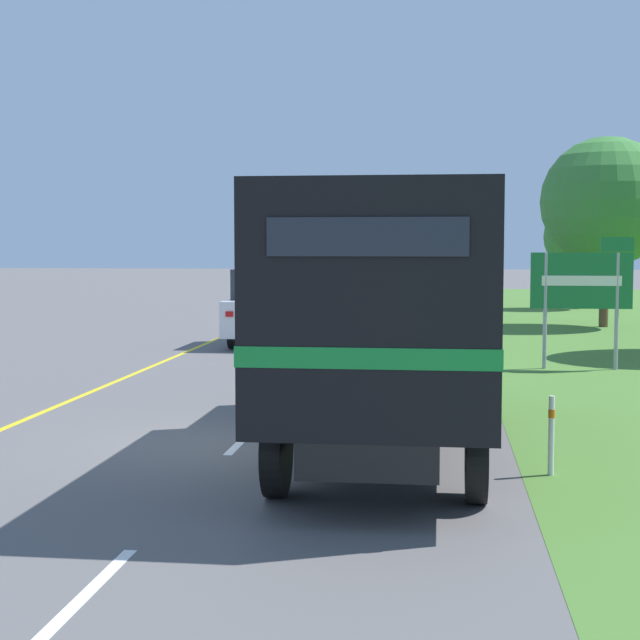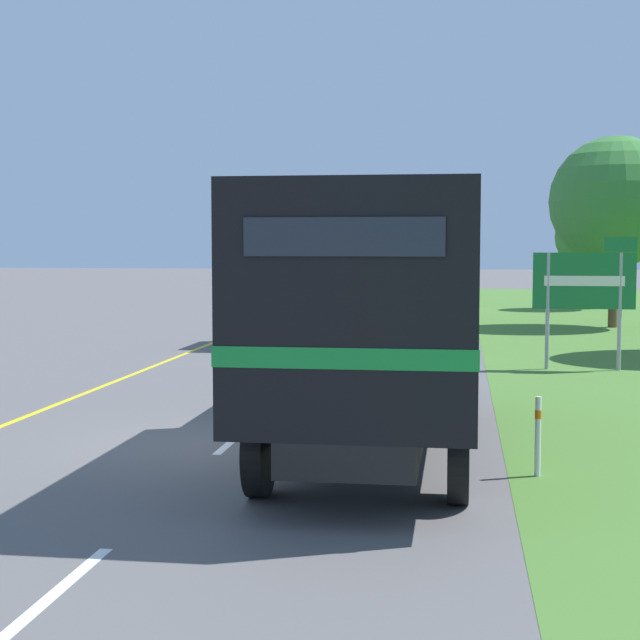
{
  "view_description": "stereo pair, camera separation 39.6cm",
  "coord_description": "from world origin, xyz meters",
  "px_view_note": "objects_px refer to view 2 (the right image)",
  "views": [
    {
      "loc": [
        2.72,
        -12.97,
        2.72
      ],
      "look_at": [
        0.3,
        6.79,
        1.2
      ],
      "focal_mm": 55.0,
      "sensor_mm": 36.0,
      "label": 1
    },
    {
      "loc": [
        3.11,
        -12.92,
        2.72
      ],
      "look_at": [
        0.3,
        6.79,
        1.2
      ],
      "focal_mm": 55.0,
      "sensor_mm": 36.0,
      "label": 2
    }
  ],
  "objects_px": {
    "roadside_tree_mid": "(615,202)",
    "delineator_post": "(538,434)",
    "lead_car_white": "(273,307)",
    "roadside_tree_far": "(590,237)",
    "lead_car_white_ahead": "(427,287)",
    "horse_trailer_truck": "(377,308)",
    "lead_car_blue_ahead": "(370,279)",
    "highway_sign": "(586,284)"
  },
  "relations": [
    {
      "from": "highway_sign",
      "to": "roadside_tree_mid",
      "type": "bearing_deg",
      "value": 78.66
    },
    {
      "from": "horse_trailer_truck",
      "to": "lead_car_blue_ahead",
      "type": "height_order",
      "value": "horse_trailer_truck"
    },
    {
      "from": "lead_car_blue_ahead",
      "to": "roadside_tree_far",
      "type": "height_order",
      "value": "roadside_tree_far"
    },
    {
      "from": "lead_car_white",
      "to": "roadside_tree_far",
      "type": "xyz_separation_m",
      "value": [
        10.53,
        16.44,
        2.03
      ]
    },
    {
      "from": "roadside_tree_mid",
      "to": "roadside_tree_far",
      "type": "relative_size",
      "value": 1.39
    },
    {
      "from": "lead_car_white_ahead",
      "to": "roadside_tree_mid",
      "type": "height_order",
      "value": "roadside_tree_mid"
    },
    {
      "from": "lead_car_white_ahead",
      "to": "roadside_tree_mid",
      "type": "bearing_deg",
      "value": -51.77
    },
    {
      "from": "horse_trailer_truck",
      "to": "roadside_tree_mid",
      "type": "relative_size",
      "value": 1.27
    },
    {
      "from": "roadside_tree_mid",
      "to": "roadside_tree_far",
      "type": "bearing_deg",
      "value": 87.57
    },
    {
      "from": "roadside_tree_far",
      "to": "highway_sign",
      "type": "bearing_deg",
      "value": -97.39
    },
    {
      "from": "roadside_tree_mid",
      "to": "delineator_post",
      "type": "xyz_separation_m",
      "value": [
        -4.12,
        -21.85,
        -3.64
      ]
    },
    {
      "from": "highway_sign",
      "to": "delineator_post",
      "type": "xyz_separation_m",
      "value": [
        -1.8,
        -10.27,
        -1.37
      ]
    },
    {
      "from": "lead_car_white",
      "to": "roadside_tree_far",
      "type": "height_order",
      "value": "roadside_tree_far"
    },
    {
      "from": "lead_car_white",
      "to": "roadside_tree_far",
      "type": "bearing_deg",
      "value": 57.35
    },
    {
      "from": "roadside_tree_far",
      "to": "lead_car_blue_ahead",
      "type": "bearing_deg",
      "value": 138.54
    },
    {
      "from": "horse_trailer_truck",
      "to": "roadside_tree_mid",
      "type": "height_order",
      "value": "roadside_tree_mid"
    },
    {
      "from": "lead_car_white",
      "to": "lead_car_white_ahead",
      "type": "xyz_separation_m",
      "value": [
        3.71,
        15.17,
        -0.05
      ]
    },
    {
      "from": "highway_sign",
      "to": "roadside_tree_mid",
      "type": "height_order",
      "value": "roadside_tree_mid"
    },
    {
      "from": "lead_car_white_ahead",
      "to": "roadside_tree_mid",
      "type": "distance_m",
      "value": 10.85
    },
    {
      "from": "roadside_tree_mid",
      "to": "delineator_post",
      "type": "relative_size",
      "value": 6.64
    },
    {
      "from": "lead_car_blue_ahead",
      "to": "lead_car_white",
      "type": "bearing_deg",
      "value": -90.79
    },
    {
      "from": "lead_car_blue_ahead",
      "to": "roadside_tree_mid",
      "type": "height_order",
      "value": "roadside_tree_mid"
    },
    {
      "from": "lead_car_blue_ahead",
      "to": "roadside_tree_far",
      "type": "relative_size",
      "value": 0.92
    },
    {
      "from": "lead_car_white_ahead",
      "to": "delineator_post",
      "type": "height_order",
      "value": "lead_car_white_ahead"
    },
    {
      "from": "lead_car_white_ahead",
      "to": "delineator_post",
      "type": "relative_size",
      "value": 4.5
    },
    {
      "from": "horse_trailer_truck",
      "to": "lead_car_blue_ahead",
      "type": "bearing_deg",
      "value": 95.35
    },
    {
      "from": "highway_sign",
      "to": "delineator_post",
      "type": "bearing_deg",
      "value": -99.92
    },
    {
      "from": "roadside_tree_mid",
      "to": "delineator_post",
      "type": "bearing_deg",
      "value": -100.67
    },
    {
      "from": "roadside_tree_far",
      "to": "delineator_post",
      "type": "bearing_deg",
      "value": -98.22
    },
    {
      "from": "delineator_post",
      "to": "roadside_tree_mid",
      "type": "bearing_deg",
      "value": 79.33
    },
    {
      "from": "lead_car_blue_ahead",
      "to": "highway_sign",
      "type": "bearing_deg",
      "value": -76.03
    },
    {
      "from": "lead_car_white",
      "to": "highway_sign",
      "type": "bearing_deg",
      "value": -30.31
    },
    {
      "from": "lead_car_white",
      "to": "lead_car_white_ahead",
      "type": "relative_size",
      "value": 1.0
    },
    {
      "from": "highway_sign",
      "to": "roadside_tree_far",
      "type": "height_order",
      "value": "roadside_tree_far"
    },
    {
      "from": "lead_car_white",
      "to": "delineator_post",
      "type": "xyz_separation_m",
      "value": [
        6.01,
        -14.84,
        -0.53
      ]
    },
    {
      "from": "lead_car_white",
      "to": "lead_car_white_ahead",
      "type": "distance_m",
      "value": 15.62
    },
    {
      "from": "roadside_tree_mid",
      "to": "delineator_post",
      "type": "distance_m",
      "value": 22.53
    },
    {
      "from": "highway_sign",
      "to": "delineator_post",
      "type": "height_order",
      "value": "highway_sign"
    },
    {
      "from": "lead_car_white_ahead",
      "to": "highway_sign",
      "type": "height_order",
      "value": "highway_sign"
    },
    {
      "from": "roadside_tree_mid",
      "to": "lead_car_white_ahead",
      "type": "bearing_deg",
      "value": 128.23
    },
    {
      "from": "lead_car_blue_ahead",
      "to": "lead_car_white_ahead",
      "type": "bearing_deg",
      "value": -71.87
    },
    {
      "from": "horse_trailer_truck",
      "to": "highway_sign",
      "type": "relative_size",
      "value": 2.76
    }
  ]
}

